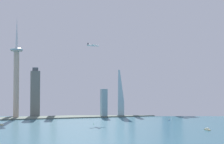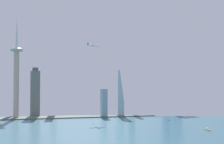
{
  "view_description": "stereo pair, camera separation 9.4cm",
  "coord_description": "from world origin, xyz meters",
  "px_view_note": "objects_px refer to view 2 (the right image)",
  "views": [
    {
      "loc": [
        -231.4,
        -487.72,
        91.69
      ],
      "look_at": [
        40.19,
        450.05,
        129.52
      ],
      "focal_mm": 54.41,
      "sensor_mm": 36.0,
      "label": 1
    },
    {
      "loc": [
        -231.31,
        -487.75,
        91.69
      ],
      "look_at": [
        40.19,
        450.05,
        129.52
      ],
      "focal_mm": 54.41,
      "sensor_mm": 36.0,
      "label": 2
    }
  ],
  "objects_px": {
    "skyscraper_4": "(132,92)",
    "airplane": "(93,45)",
    "skyscraper_7": "(35,93)",
    "boat_2": "(207,129)",
    "skyscraper_1": "(54,87)",
    "skyscraper_3": "(104,103)",
    "skyscraper_5": "(177,92)",
    "observation_tower": "(16,72)",
    "skyscraper_6": "(14,95)",
    "skyscraper_0": "(120,93)",
    "boat_0": "(1,125)",
    "boat_1": "(169,120)",
    "channel_buoy_0": "(94,124)",
    "skyscraper_2": "(166,87)"
  },
  "relations": [
    {
      "from": "skyscraper_0",
      "to": "airplane",
      "type": "bearing_deg",
      "value": -166.36
    },
    {
      "from": "skyscraper_0",
      "to": "skyscraper_7",
      "type": "height_order",
      "value": "skyscraper_0"
    },
    {
      "from": "skyscraper_4",
      "to": "skyscraper_5",
      "type": "bearing_deg",
      "value": 0.47
    },
    {
      "from": "skyscraper_1",
      "to": "skyscraper_4",
      "type": "bearing_deg",
      "value": -10.21
    },
    {
      "from": "skyscraper_7",
      "to": "channel_buoy_0",
      "type": "bearing_deg",
      "value": -63.02
    },
    {
      "from": "skyscraper_5",
      "to": "boat_0",
      "type": "height_order",
      "value": "skyscraper_5"
    },
    {
      "from": "skyscraper_4",
      "to": "airplane",
      "type": "xyz_separation_m",
      "value": [
        -141.35,
        -68.8,
        136.57
      ]
    },
    {
      "from": "skyscraper_0",
      "to": "skyscraper_6",
      "type": "relative_size",
      "value": 1.14
    },
    {
      "from": "observation_tower",
      "to": "boat_0",
      "type": "distance_m",
      "value": 207.01
    },
    {
      "from": "airplane",
      "to": "skyscraper_5",
      "type": "bearing_deg",
      "value": 7.38
    },
    {
      "from": "skyscraper_3",
      "to": "skyscraper_4",
      "type": "height_order",
      "value": "skyscraper_4"
    },
    {
      "from": "skyscraper_1",
      "to": "airplane",
      "type": "height_order",
      "value": "airplane"
    },
    {
      "from": "skyscraper_5",
      "to": "skyscraper_6",
      "type": "height_order",
      "value": "skyscraper_5"
    },
    {
      "from": "boat_1",
      "to": "skyscraper_3",
      "type": "bearing_deg",
      "value": 65.82
    },
    {
      "from": "observation_tower",
      "to": "skyscraper_7",
      "type": "distance_m",
      "value": 89.08
    },
    {
      "from": "boat_0",
      "to": "boat_1",
      "type": "distance_m",
      "value": 413.99
    },
    {
      "from": "skyscraper_5",
      "to": "skyscraper_7",
      "type": "xyz_separation_m",
      "value": [
        -458.2,
        -1.66,
        -0.0
      ]
    },
    {
      "from": "skyscraper_3",
      "to": "skyscraper_6",
      "type": "distance_m",
      "value": 275.13
    },
    {
      "from": "skyscraper_4",
      "to": "skyscraper_7",
      "type": "relative_size",
      "value": 1.01
    },
    {
      "from": "skyscraper_7",
      "to": "airplane",
      "type": "height_order",
      "value": "airplane"
    },
    {
      "from": "skyscraper_0",
      "to": "skyscraper_3",
      "type": "bearing_deg",
      "value": -162.43
    },
    {
      "from": "skyscraper_1",
      "to": "airplane",
      "type": "relative_size",
      "value": 4.88
    },
    {
      "from": "skyscraper_3",
      "to": "skyscraper_5",
      "type": "xyz_separation_m",
      "value": [
        267.68,
        66.06,
        28.0
      ]
    },
    {
      "from": "channel_buoy_0",
      "to": "airplane",
      "type": "distance_m",
      "value": 266.93
    },
    {
      "from": "skyscraper_2",
      "to": "channel_buoy_0",
      "type": "bearing_deg",
      "value": -139.46
    },
    {
      "from": "boat_1",
      "to": "skyscraper_2",
      "type": "bearing_deg",
      "value": -1.87
    },
    {
      "from": "skyscraper_1",
      "to": "skyscraper_4",
      "type": "height_order",
      "value": "skyscraper_1"
    },
    {
      "from": "observation_tower",
      "to": "skyscraper_1",
      "type": "bearing_deg",
      "value": 35.73
    },
    {
      "from": "skyscraper_0",
      "to": "skyscraper_4",
      "type": "relative_size",
      "value": 1.03
    },
    {
      "from": "skyscraper_1",
      "to": "boat_1",
      "type": "relative_size",
      "value": 16.08
    },
    {
      "from": "skyscraper_1",
      "to": "skyscraper_3",
      "type": "bearing_deg",
      "value": -39.21
    },
    {
      "from": "skyscraper_4",
      "to": "airplane",
      "type": "height_order",
      "value": "airplane"
    },
    {
      "from": "skyscraper_5",
      "to": "airplane",
      "type": "relative_size",
      "value": 3.82
    },
    {
      "from": "skyscraper_7",
      "to": "skyscraper_4",
      "type": "bearing_deg",
      "value": 0.06
    },
    {
      "from": "skyscraper_2",
      "to": "boat_1",
      "type": "height_order",
      "value": "skyscraper_2"
    },
    {
      "from": "observation_tower",
      "to": "skyscraper_3",
      "type": "distance_m",
      "value": 261.25
    },
    {
      "from": "airplane",
      "to": "boat_1",
      "type": "bearing_deg",
      "value": -44.93
    },
    {
      "from": "skyscraper_6",
      "to": "skyscraper_2",
      "type": "bearing_deg",
      "value": -2.43
    },
    {
      "from": "skyscraper_0",
      "to": "boat_0",
      "type": "height_order",
      "value": "skyscraper_0"
    },
    {
      "from": "skyscraper_1",
      "to": "boat_0",
      "type": "bearing_deg",
      "value": -121.05
    },
    {
      "from": "skyscraper_2",
      "to": "skyscraper_4",
      "type": "bearing_deg",
      "value": -167.16
    },
    {
      "from": "skyscraper_0",
      "to": "boat_0",
      "type": "bearing_deg",
      "value": -155.79
    },
    {
      "from": "skyscraper_7",
      "to": "boat_2",
      "type": "distance_m",
      "value": 517.16
    },
    {
      "from": "skyscraper_2",
      "to": "skyscraper_5",
      "type": "xyz_separation_m",
      "value": [
        24.77,
        -29.42,
        -16.53
      ]
    },
    {
      "from": "boat_1",
      "to": "channel_buoy_0",
      "type": "bearing_deg",
      "value": 120.05
    },
    {
      "from": "boat_0",
      "to": "skyscraper_3",
      "type": "bearing_deg",
      "value": -133.9
    },
    {
      "from": "skyscraper_3",
      "to": "skyscraper_7",
      "type": "xyz_separation_m",
      "value": [
        -190.52,
        64.4,
        28.0
      ]
    },
    {
      "from": "skyscraper_6",
      "to": "boat_2",
      "type": "height_order",
      "value": "skyscraper_6"
    },
    {
      "from": "boat_2",
      "to": "channel_buoy_0",
      "type": "distance_m",
      "value": 258.26
    },
    {
      "from": "skyscraper_4",
      "to": "boat_1",
      "type": "xyz_separation_m",
      "value": [
        29.09,
        -207.82,
        -67.38
      ]
    }
  ]
}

